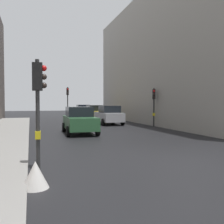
# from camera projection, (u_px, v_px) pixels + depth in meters

# --- Properties ---
(ground_plane) EXTENTS (120.00, 120.00, 0.00)m
(ground_plane) POSITION_uv_depth(u_px,v_px,m) (182.00, 160.00, 8.97)
(ground_plane) COLOR black
(building_facade_right) EXTENTS (12.00, 26.40, 12.65)m
(building_facade_right) POSITION_uv_depth(u_px,v_px,m) (193.00, 62.00, 26.53)
(building_facade_right) COLOR #B2ADA3
(building_facade_right) RESTS_ON ground
(traffic_light_far_median) EXTENTS (0.25, 0.43, 3.91)m
(traffic_light_far_median) POSITION_uv_depth(u_px,v_px,m) (68.00, 97.00, 30.47)
(traffic_light_far_median) COLOR #2D2D2D
(traffic_light_far_median) RESTS_ON ground
(traffic_light_mid_street) EXTENTS (0.34, 0.45, 3.27)m
(traffic_light_mid_street) POSITION_uv_depth(u_px,v_px,m) (154.00, 100.00, 21.47)
(traffic_light_mid_street) COLOR #2D2D2D
(traffic_light_mid_street) RESTS_ON ground
(traffic_light_near_left) EXTENTS (0.44, 0.26, 3.34)m
(traffic_light_near_left) POSITION_uv_depth(u_px,v_px,m) (38.00, 94.00, 7.70)
(traffic_light_near_left) COLOR #2D2D2D
(traffic_light_near_left) RESTS_ON ground
(car_blue_van) EXTENTS (2.17, 4.28, 1.76)m
(car_blue_van) POSITION_uv_depth(u_px,v_px,m) (83.00, 111.00, 36.61)
(car_blue_van) COLOR navy
(car_blue_van) RESTS_ON ground
(car_green_estate) EXTENTS (2.12, 4.25, 1.76)m
(car_green_estate) POSITION_uv_depth(u_px,v_px,m) (80.00, 120.00, 16.83)
(car_green_estate) COLOR #2D6038
(car_green_estate) RESTS_ON ground
(car_yellow_taxi) EXTENTS (2.08, 4.23, 1.76)m
(car_yellow_taxi) POSITION_uv_depth(u_px,v_px,m) (94.00, 113.00, 29.48)
(car_yellow_taxi) COLOR yellow
(car_yellow_taxi) RESTS_ON ground
(car_silver_hatchback) EXTENTS (2.04, 4.21, 1.76)m
(car_silver_hatchback) POSITION_uv_depth(u_px,v_px,m) (109.00, 115.00, 23.95)
(car_silver_hatchback) COLOR #BCBCC1
(car_silver_hatchback) RESTS_ON ground
(warning_sign_triangle) EXTENTS (0.64, 0.64, 0.65)m
(warning_sign_triangle) POSITION_uv_depth(u_px,v_px,m) (35.00, 175.00, 6.04)
(warning_sign_triangle) COLOR silver
(warning_sign_triangle) RESTS_ON ground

